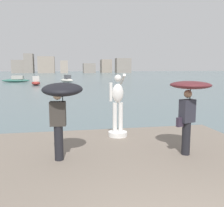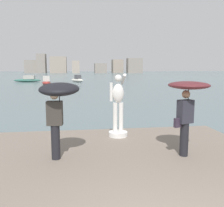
{
  "view_description": "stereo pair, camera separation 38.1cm",
  "coord_description": "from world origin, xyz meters",
  "px_view_note": "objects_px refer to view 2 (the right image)",
  "views": [
    {
      "loc": [
        -1.48,
        -2.25,
        2.68
      ],
      "look_at": [
        0.0,
        5.59,
        1.55
      ],
      "focal_mm": 39.92,
      "sensor_mm": 36.0,
      "label": 1
    },
    {
      "loc": [
        -1.1,
        -2.31,
        2.68
      ],
      "look_at": [
        0.0,
        5.59,
        1.55
      ],
      "focal_mm": 39.92,
      "sensor_mm": 36.0,
      "label": 2
    }
  ],
  "objects_px": {
    "boat_near": "(46,82)",
    "onlooker_right": "(187,97)",
    "statue_white_figure": "(118,110)",
    "onlooker_left": "(58,98)",
    "boat_mid": "(28,80)",
    "boat_far": "(77,80)"
  },
  "relations": [
    {
      "from": "statue_white_figure",
      "to": "boat_mid",
      "type": "height_order",
      "value": "statue_white_figure"
    },
    {
      "from": "statue_white_figure",
      "to": "boat_mid",
      "type": "bearing_deg",
      "value": 104.35
    },
    {
      "from": "onlooker_right",
      "to": "boat_far",
      "type": "bearing_deg",
      "value": 93.63
    },
    {
      "from": "statue_white_figure",
      "to": "boat_far",
      "type": "distance_m",
      "value": 42.18
    },
    {
      "from": "boat_mid",
      "to": "boat_far",
      "type": "distance_m",
      "value": 9.84
    },
    {
      "from": "boat_near",
      "to": "boat_far",
      "type": "bearing_deg",
      "value": 57.86
    },
    {
      "from": "statue_white_figure",
      "to": "onlooker_left",
      "type": "height_order",
      "value": "statue_white_figure"
    },
    {
      "from": "onlooker_left",
      "to": "boat_mid",
      "type": "xyz_separation_m",
      "value": [
        -9.28,
        45.27,
        -1.47
      ]
    },
    {
      "from": "onlooker_left",
      "to": "boat_near",
      "type": "bearing_deg",
      "value": 97.25
    },
    {
      "from": "boat_far",
      "to": "boat_mid",
      "type": "bearing_deg",
      "value": 172.84
    },
    {
      "from": "onlooker_right",
      "to": "boat_mid",
      "type": "distance_m",
      "value": 47.18
    },
    {
      "from": "statue_white_figure",
      "to": "boat_near",
      "type": "bearing_deg",
      "value": 100.62
    },
    {
      "from": "onlooker_left",
      "to": "boat_near",
      "type": "height_order",
      "value": "onlooker_left"
    },
    {
      "from": "onlooker_right",
      "to": "boat_near",
      "type": "bearing_deg",
      "value": 102.26
    },
    {
      "from": "statue_white_figure",
      "to": "onlooker_left",
      "type": "distance_m",
      "value": 2.7
    },
    {
      "from": "boat_near",
      "to": "onlooker_right",
      "type": "bearing_deg",
      "value": -77.74
    },
    {
      "from": "onlooker_left",
      "to": "boat_near",
      "type": "xyz_separation_m",
      "value": [
        -4.58,
        35.99,
        -1.43
      ]
    },
    {
      "from": "statue_white_figure",
      "to": "onlooker_left",
      "type": "xyz_separation_m",
      "value": [
        -1.82,
        -1.89,
        0.66
      ]
    },
    {
      "from": "boat_far",
      "to": "onlooker_right",
      "type": "bearing_deg",
      "value": -86.37
    },
    {
      "from": "onlooker_right",
      "to": "boat_near",
      "type": "distance_m",
      "value": 37.05
    },
    {
      "from": "statue_white_figure",
      "to": "boat_far",
      "type": "relative_size",
      "value": 0.56
    },
    {
      "from": "statue_white_figure",
      "to": "onlooker_right",
      "type": "relative_size",
      "value": 1.08
    }
  ]
}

